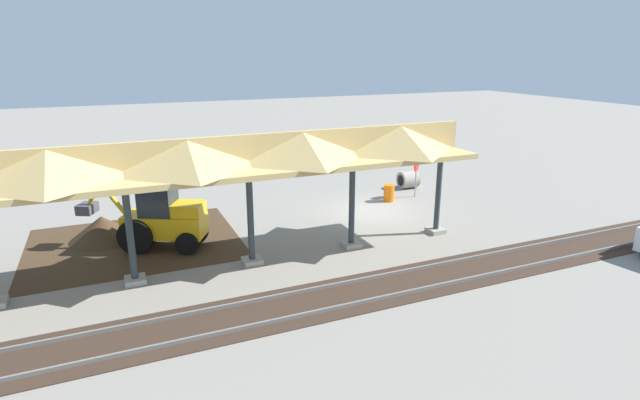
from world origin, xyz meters
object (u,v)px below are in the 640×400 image
Objects in this scene: concrete_pipe at (408,180)px; traffic_barrel at (389,193)px; stop_sign at (416,169)px; backhoe at (161,218)px.

concrete_pipe is 1.17× the size of traffic_barrel.
stop_sign is 2.06× the size of concrete_pipe.
backhoe is (13.58, 2.12, -0.29)m from stop_sign.
backhoe is at bearing 15.13° from concrete_pipe.
backhoe is 4.75× the size of concrete_pipe.
concrete_pipe is (-0.68, -1.73, -1.06)m from stop_sign.
stop_sign reaches higher than concrete_pipe.
stop_sign reaches higher than traffic_barrel.
traffic_barrel is at bearing -170.46° from backhoe.
stop_sign is at bearing -175.58° from traffic_barrel.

